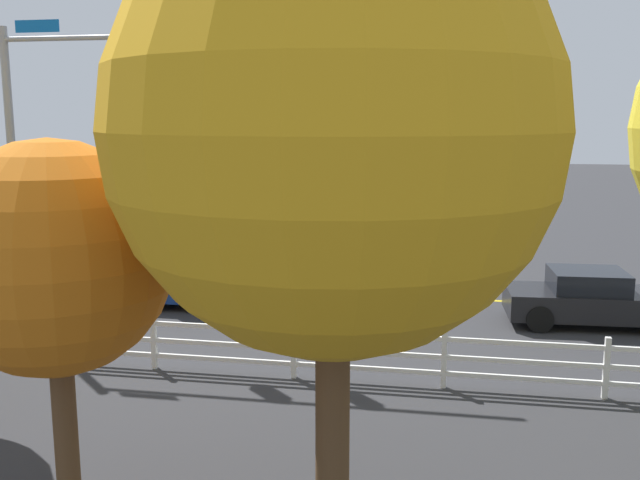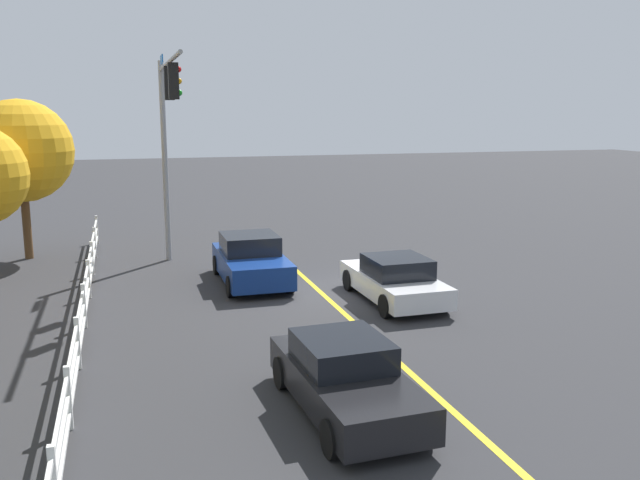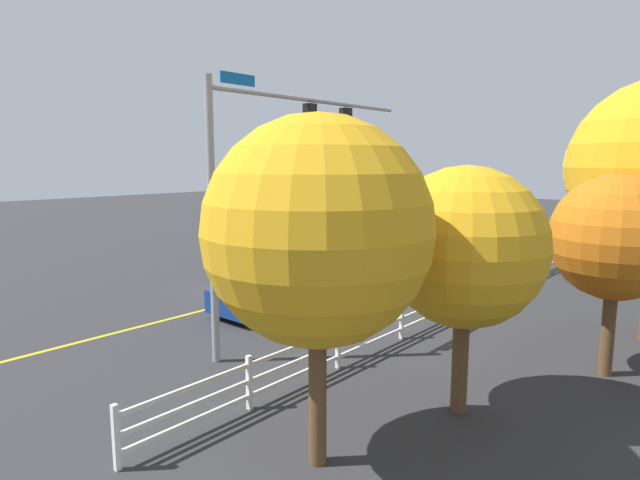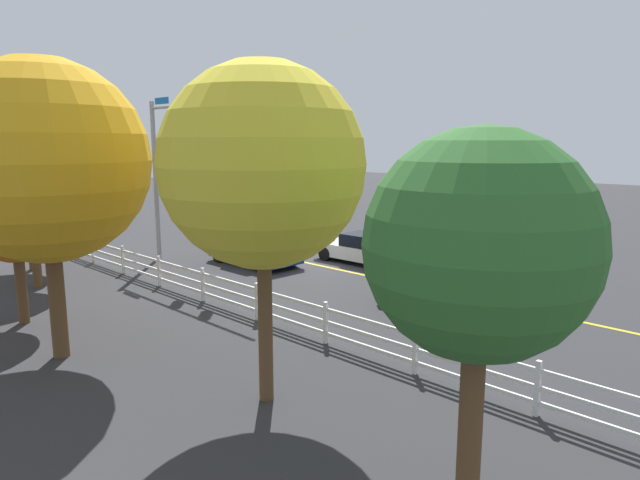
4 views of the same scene
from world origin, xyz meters
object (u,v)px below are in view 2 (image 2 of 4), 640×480
(car_1, at_px, (395,280))
(tree_4, at_px, (21,151))
(car_2, at_px, (345,378))
(car_0, at_px, (251,261))

(car_1, distance_m, tree_4, 14.56)
(car_2, xyz_separation_m, tree_4, (15.66, 7.15, 3.32))
(car_0, bearing_deg, car_2, -0.55)
(car_0, relative_size, car_2, 1.01)
(car_0, height_order, car_1, car_0)
(car_0, relative_size, tree_4, 0.75)
(car_0, height_order, tree_4, tree_4)
(tree_4, bearing_deg, car_2, -155.46)
(car_1, distance_m, car_2, 7.48)
(car_1, relative_size, car_2, 1.00)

